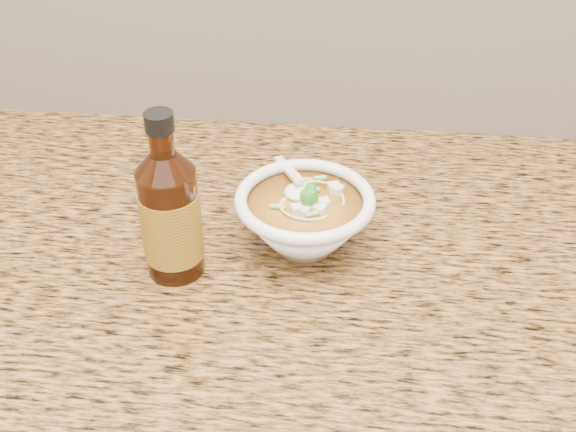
# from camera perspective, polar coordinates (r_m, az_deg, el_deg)

# --- Properties ---
(counter_slab) EXTENTS (4.00, 0.68, 0.04)m
(counter_slab) POSITION_cam_1_polar(r_m,az_deg,el_deg) (0.89, 0.49, -3.58)
(counter_slab) COLOR #976337
(counter_slab) RESTS_ON cabinet
(soup_bowl) EXTENTS (0.17, 0.18, 0.09)m
(soup_bowl) POSITION_cam_1_polar(r_m,az_deg,el_deg) (0.86, 1.30, -0.27)
(soup_bowl) COLOR white
(soup_bowl) RESTS_ON counter_slab
(hot_sauce_bottle) EXTENTS (0.08, 0.08, 0.21)m
(hot_sauce_bottle) POSITION_cam_1_polar(r_m,az_deg,el_deg) (0.81, -9.28, 0.04)
(hot_sauce_bottle) COLOR #3E1908
(hot_sauce_bottle) RESTS_ON counter_slab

